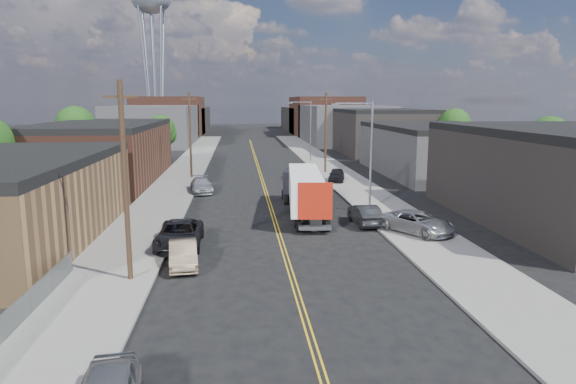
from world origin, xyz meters
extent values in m
plane|color=black|center=(0.00, 60.00, 0.00)|extent=(260.00, 260.00, 0.00)
cube|color=gold|center=(0.00, 45.00, 0.01)|extent=(0.32, 120.00, 0.01)
cube|color=slate|center=(-9.50, 45.00, 0.07)|extent=(5.00, 140.00, 0.15)
cube|color=slate|center=(9.50, 45.00, 0.07)|extent=(5.00, 140.00, 0.15)
cube|color=#48261D|center=(-18.00, 44.00, 3.00)|extent=(12.00, 26.00, 6.00)
cube|color=black|center=(-18.00, 44.00, 6.30)|extent=(12.00, 26.00, 0.60)
cube|color=black|center=(22.00, 20.00, 3.25)|extent=(14.00, 22.00, 6.50)
cube|color=navy|center=(15.20, 20.00, 3.60)|extent=(0.30, 20.00, 0.80)
cube|color=#323234|center=(22.00, 46.00, 2.75)|extent=(14.00, 24.00, 5.50)
cube|color=black|center=(22.00, 46.00, 5.80)|extent=(14.00, 24.00, 0.60)
cube|color=black|center=(22.00, 72.00, 3.50)|extent=(14.00, 22.00, 7.00)
cube|color=black|center=(22.00, 72.00, 7.30)|extent=(14.00, 22.00, 0.60)
cube|color=#323234|center=(-20.00, 95.00, 4.00)|extent=(16.00, 30.00, 8.00)
cube|color=#323234|center=(20.00, 95.00, 4.00)|extent=(16.00, 30.00, 8.00)
cube|color=#48261D|center=(-20.00, 120.00, 5.00)|extent=(16.00, 26.00, 10.00)
cube|color=#48261D|center=(20.00, 120.00, 5.00)|extent=(16.00, 26.00, 10.00)
cube|color=black|center=(-20.00, 140.00, 3.50)|extent=(16.00, 40.00, 7.00)
cube|color=black|center=(20.00, 140.00, 3.50)|extent=(16.00, 40.00, 7.00)
cylinder|color=gray|center=(-22.00, 110.00, 15.00)|extent=(0.80, 0.80, 30.00)
cylinder|color=gray|center=(-23.76, 108.24, 15.00)|extent=(1.94, 1.94, 29.98)
cylinder|color=gray|center=(-20.24, 108.24, 15.00)|extent=(1.94, 1.94, 29.98)
cylinder|color=gray|center=(-23.76, 111.76, 15.00)|extent=(1.94, 1.94, 29.98)
cylinder|color=gray|center=(-20.24, 111.76, 15.00)|extent=(1.94, 1.94, 29.98)
cylinder|color=gray|center=(8.00, 25.00, 4.50)|extent=(0.18, 0.18, 9.00)
cylinder|color=gray|center=(6.50, 25.00, 8.80)|extent=(3.00, 0.12, 0.12)
cube|color=gray|center=(5.00, 25.00, 8.70)|extent=(0.60, 0.25, 0.18)
cylinder|color=gray|center=(8.00, 60.00, 4.50)|extent=(0.18, 0.18, 9.00)
cylinder|color=gray|center=(6.50, 60.00, 8.80)|extent=(3.00, 0.12, 0.12)
cube|color=gray|center=(5.00, 60.00, 8.70)|extent=(0.60, 0.25, 0.18)
cylinder|color=black|center=(-8.20, 10.00, 5.00)|extent=(0.26, 0.26, 10.00)
cube|color=black|center=(-8.20, 10.00, 9.20)|extent=(1.60, 0.12, 0.12)
cylinder|color=black|center=(-8.20, 45.00, 5.00)|extent=(0.26, 0.26, 10.00)
cube|color=black|center=(-8.20, 45.00, 9.20)|extent=(1.60, 0.12, 0.12)
cylinder|color=black|center=(8.20, 48.00, 5.00)|extent=(0.26, 0.26, 10.00)
cube|color=black|center=(8.20, 48.00, 9.20)|extent=(1.60, 0.12, 0.12)
cube|color=slate|center=(-11.50, 3.50, 0.60)|extent=(0.02, 16.00, 1.20)
cube|color=slate|center=(-11.50, 3.50, 1.20)|extent=(0.05, 16.00, 0.05)
cylinder|color=black|center=(-24.00, 55.00, 2.25)|extent=(0.36, 0.36, 4.50)
sphere|color=#14370F|center=(-24.00, 55.00, 5.85)|extent=(5.04, 5.04, 5.04)
sphere|color=#14370F|center=(-23.40, 55.30, 4.95)|extent=(3.96, 3.96, 3.96)
sphere|color=#14370F|center=(-24.50, 54.60, 5.22)|extent=(3.60, 3.60, 3.60)
cylinder|color=black|center=(-14.00, 62.00, 1.88)|extent=(0.36, 0.36, 3.75)
sphere|color=#14370F|center=(-14.00, 62.00, 4.88)|extent=(4.20, 4.20, 4.20)
sphere|color=#14370F|center=(-13.40, 62.30, 4.12)|extent=(3.30, 3.30, 3.30)
sphere|color=#14370F|center=(-14.50, 61.60, 4.35)|extent=(3.00, 3.00, 3.00)
cylinder|color=black|center=(30.00, 36.00, 2.00)|extent=(0.36, 0.36, 4.00)
sphere|color=#14370F|center=(30.00, 36.00, 5.20)|extent=(4.48, 4.48, 4.48)
sphere|color=#14370F|center=(30.60, 36.30, 4.40)|extent=(3.52, 3.52, 3.52)
sphere|color=#14370F|center=(29.50, 35.60, 4.64)|extent=(3.20, 3.20, 3.20)
cylinder|color=black|center=(30.00, 60.00, 2.12)|extent=(0.36, 0.36, 4.25)
sphere|color=#14370F|center=(30.00, 60.00, 5.53)|extent=(4.76, 4.76, 4.76)
sphere|color=#14370F|center=(30.60, 60.30, 4.68)|extent=(3.74, 3.74, 3.74)
sphere|color=#14370F|center=(29.50, 59.60, 4.93)|extent=(3.40, 3.40, 3.40)
cube|color=silver|center=(2.43, 23.57, 2.33)|extent=(3.25, 10.93, 2.51)
cube|color=#991A0B|center=(2.43, 18.19, 2.33)|extent=(2.36, 0.32, 2.53)
cube|color=gray|center=(2.43, 18.19, 0.49)|extent=(2.26, 0.79, 0.25)
cube|color=black|center=(2.43, 30.21, 1.39)|extent=(2.48, 3.05, 2.78)
cylinder|color=black|center=(2.43, 19.59, 0.45)|extent=(2.40, 1.10, 0.90)
cylinder|color=black|center=(2.43, 30.21, 0.45)|extent=(2.31, 1.09, 0.90)
imported|color=#816E54|center=(-5.79, 12.14, 0.70)|extent=(1.97, 4.39, 1.40)
imported|color=black|center=(-6.40, 16.00, 0.81)|extent=(2.70, 5.82, 1.62)
imported|color=#A3A7A8|center=(-6.40, 35.47, 0.72)|extent=(2.69, 5.22, 1.45)
imported|color=black|center=(6.53, 20.70, 0.75)|extent=(1.75, 4.63, 1.51)
imported|color=#9B9EA0|center=(9.31, 17.39, 0.90)|extent=(5.02, 5.86, 1.49)
imported|color=black|center=(8.20, 40.47, 0.86)|extent=(2.63, 4.45, 1.42)
imported|color=black|center=(4.50, 42.00, 0.82)|extent=(3.47, 6.18, 1.63)
camera|label=1|loc=(-2.65, -15.40, 9.01)|focal=32.00mm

